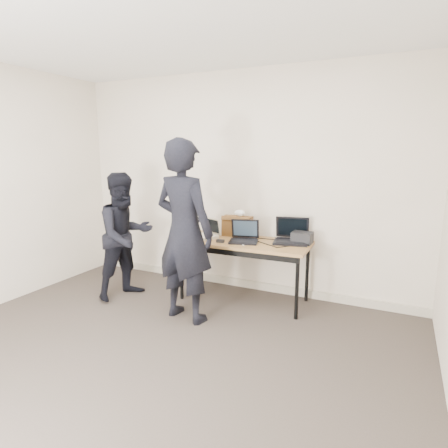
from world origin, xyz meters
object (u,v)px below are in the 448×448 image
Objects in this scene: laptop_beige at (206,234)px; person_typist at (184,232)px; desk at (244,246)px; laptop_center at (244,237)px; equipment_box at (302,238)px; laptop_right at (291,237)px; leather_satchel at (237,226)px; person_observer at (125,236)px.

person_typist is (0.11, -0.68, 0.17)m from laptop_beige.
laptop_center reaches higher than desk.
desk is 6.86× the size of equipment_box.
laptop_center is at bearing -168.55° from laptop_right.
laptop_right is 1.17× the size of leather_satchel.
laptop_right reaches higher than desk.
laptop_center is 0.54m from laptop_right.
laptop_center is at bearing -110.21° from person_typist.
equipment_box is (0.12, -0.00, 0.00)m from laptop_right.
laptop_beige is 0.20× the size of person_typist.
person_typist is (-0.19, -0.93, 0.09)m from leather_satchel.
person_observer is (-1.84, -0.66, -0.03)m from laptop_right.
leather_satchel reaches higher than desk.
laptop_right is 0.29× the size of person_observer.
laptop_right is 1.98× the size of equipment_box.
laptop_right is at bearing 37.18° from laptop_beige.
leather_satchel is 0.95m from person_typist.
leather_satchel is (0.30, 0.25, 0.08)m from laptop_beige.
equipment_box is (0.81, -0.04, -0.06)m from leather_satchel.
leather_satchel is 0.81m from equipment_box.
laptop_beige is 0.40m from leather_satchel.
desk is at bearing -163.05° from equipment_box.
laptop_beige is 0.96m from person_observer.
laptop_center reaches higher than equipment_box.
person_typist is at bearing -145.21° from laptop_right.
equipment_box is at bearing 35.85° from laptop_beige.
desk is 1.41m from person_observer.
laptop_beige is 0.99× the size of leather_satchel.
laptop_right is 1.95m from person_observer.
leather_satchel is 1.35m from person_observer.
laptop_right is 0.69m from leather_satchel.
laptop_beige is at bearing -43.57° from person_observer.
laptop_beige is 0.71m from person_typist.
laptop_center is (0.49, 0.01, 0.01)m from laptop_beige.
person_observer is (-1.33, -0.47, 0.09)m from desk.
equipment_box is (1.11, 0.21, 0.02)m from laptop_beige.
person_observer is at bearing -170.87° from laptop_right.
laptop_beige is at bearing -72.10° from person_typist.
laptop_center is 0.88× the size of laptop_right.
person_typist reaches higher than laptop_beige.
laptop_center is 0.21× the size of person_typist.
person_observer reaches higher than leather_satchel.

